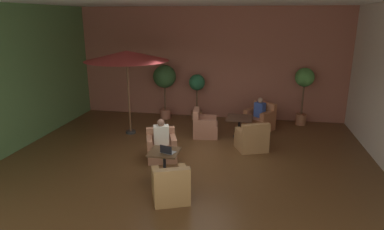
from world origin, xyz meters
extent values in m
cube|color=#56361C|center=(0.00, 0.00, -0.01)|extent=(9.97, 8.12, 0.02)
cube|color=#9F5C49|center=(0.00, 4.02, 2.02)|extent=(9.97, 0.08, 4.04)
cube|color=#57844B|center=(-4.94, 0.00, 2.02)|extent=(0.08, 8.12, 4.04)
cube|color=silver|center=(0.00, 0.00, 4.07)|extent=(9.97, 8.12, 0.06)
cylinder|color=black|center=(-0.35, -1.25, 0.01)|extent=(0.42, 0.42, 0.02)
cylinder|color=black|center=(-0.35, -1.25, 0.31)|extent=(0.07, 0.07, 0.61)
cube|color=#513822|center=(-0.35, -1.25, 0.63)|extent=(0.69, 0.69, 0.03)
cube|color=#B17455|center=(-0.70, -0.26, 0.21)|extent=(0.98, 0.99, 0.42)
cube|color=#B17455|center=(-0.80, 0.03, 0.60)|extent=(0.78, 0.42, 0.37)
cube|color=#B17455|center=(-0.39, -0.20, 0.53)|extent=(0.33, 0.62, 0.21)
cube|color=#B17455|center=(-0.98, -0.41, 0.53)|extent=(0.33, 0.62, 0.21)
cube|color=#A97A44|center=(0.04, -2.23, 0.21)|extent=(0.95, 0.96, 0.43)
cube|color=#A97A44|center=(0.14, -2.51, 0.62)|extent=(0.74, 0.42, 0.38)
cube|color=#A97A44|center=(-0.24, -2.30, 0.53)|extent=(0.36, 0.60, 0.21)
cube|color=#A97A44|center=(0.28, -2.09, 0.53)|extent=(0.36, 0.60, 0.21)
cylinder|color=black|center=(1.25, 1.85, 0.01)|extent=(0.37, 0.37, 0.02)
cylinder|color=black|center=(1.25, 1.85, 0.31)|extent=(0.07, 0.07, 0.61)
cube|color=#462E21|center=(1.25, 1.85, 0.63)|extent=(0.83, 0.83, 0.03)
cube|color=#A77748|center=(1.64, 0.86, 0.21)|extent=(1.01, 0.98, 0.41)
cube|color=#A77748|center=(1.75, 0.60, 0.63)|extent=(0.80, 0.45, 0.44)
cube|color=#A77748|center=(1.33, 0.78, 0.51)|extent=(0.36, 0.59, 0.19)
cube|color=#A77748|center=(1.93, 1.02, 0.51)|extent=(0.36, 0.59, 0.19)
cube|color=#B26842|center=(1.87, 2.70, 0.23)|extent=(1.12, 1.11, 0.45)
cube|color=#B26842|center=(2.05, 2.95, 0.68)|extent=(0.76, 0.62, 0.45)
cube|color=#B26842|center=(2.11, 2.48, 0.57)|extent=(0.49, 0.58, 0.24)
cube|color=#B26842|center=(1.58, 2.86, 0.57)|extent=(0.49, 0.58, 0.24)
cube|color=#A76A50|center=(0.19, 1.72, 0.21)|extent=(0.84, 0.80, 0.43)
cube|color=#A76A50|center=(-0.10, 1.69, 0.66)|extent=(0.25, 0.73, 0.46)
cube|color=#A76A50|center=(0.20, 2.01, 0.53)|extent=(0.61, 0.21, 0.20)
cube|color=#A76A50|center=(0.27, 1.45, 0.53)|extent=(0.61, 0.21, 0.20)
cylinder|color=#2D2D2D|center=(-2.27, 1.57, 0.04)|extent=(0.32, 0.32, 0.08)
cylinder|color=brown|center=(-2.27, 1.57, 1.32)|extent=(0.06, 0.06, 2.63)
cone|color=#C13D3E|center=(-2.27, 1.57, 2.53)|extent=(2.62, 2.62, 0.31)
cylinder|color=#A86444|center=(3.33, 3.55, 0.19)|extent=(0.36, 0.36, 0.39)
cylinder|color=brown|center=(3.33, 3.55, 0.90)|extent=(0.06, 0.06, 1.03)
sphere|color=#4C8B40|center=(3.33, 3.55, 1.69)|extent=(0.65, 0.65, 0.65)
cylinder|color=#AD654D|center=(-1.58, 3.42, 0.17)|extent=(0.39, 0.39, 0.35)
cylinder|color=brown|center=(-1.58, 3.42, 0.79)|extent=(0.06, 0.06, 0.89)
sphere|color=#2F552C|center=(-1.58, 3.42, 1.59)|extent=(0.83, 0.83, 0.83)
cylinder|color=#A16746|center=(-0.39, 3.49, 0.16)|extent=(0.41, 0.41, 0.32)
cylinder|color=brown|center=(-0.39, 3.49, 0.74)|extent=(0.06, 0.06, 0.83)
sphere|color=#225B39|center=(-0.39, 3.49, 1.40)|extent=(0.58, 0.58, 0.58)
cube|color=#364FA3|center=(1.87, 2.70, 0.70)|extent=(0.40, 0.37, 0.49)
sphere|color=#A47961|center=(1.87, 2.70, 1.03)|extent=(0.18, 0.18, 0.18)
cube|color=silver|center=(-0.70, -0.26, 0.68)|extent=(0.46, 0.37, 0.52)
sphere|color=#835A48|center=(-0.70, -0.26, 1.02)|extent=(0.19, 0.19, 0.19)
cylinder|color=white|center=(-0.21, -1.30, 0.70)|extent=(0.08, 0.08, 0.11)
cube|color=#9EA0A5|center=(-0.24, -1.30, 0.65)|extent=(0.36, 0.30, 0.01)
cube|color=black|center=(-0.27, -1.40, 0.75)|extent=(0.30, 0.10, 0.19)
camera|label=1|loc=(1.63, -8.35, 3.68)|focal=31.53mm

